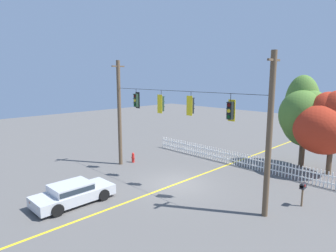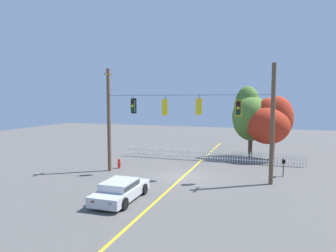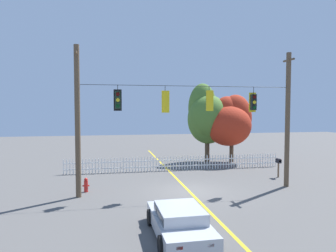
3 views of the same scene
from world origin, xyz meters
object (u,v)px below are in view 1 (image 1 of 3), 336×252
traffic_signal_northbound_secondary (136,100)px  traffic_signal_northbound_primary (161,104)px  traffic_signal_westbound_side (230,111)px  fire_hydrant (133,158)px  traffic_signal_southbound_primary (191,106)px  roadside_mailbox (303,187)px  autumn_maple_mid (328,124)px  parked_car (73,193)px  autumn_maple_near_fence (304,114)px

traffic_signal_northbound_secondary → traffic_signal_northbound_primary: bearing=-0.4°
traffic_signal_westbound_side → traffic_signal_northbound_primary: bearing=-179.8°
traffic_signal_northbound_primary → traffic_signal_westbound_side: (5.27, 0.02, -0.01)m
traffic_signal_westbound_side → fire_hydrant: (-9.66, 0.98, -4.71)m
traffic_signal_southbound_primary → roadside_mailbox: (5.83, 2.43, -4.11)m
autumn_maple_mid → parked_car: bearing=-118.2°
parked_car → fire_hydrant: 8.06m
traffic_signal_southbound_primary → autumn_maple_near_fence: (2.97, 9.52, -1.09)m
autumn_maple_near_fence → roadside_mailbox: 8.23m
traffic_signal_northbound_secondary → roadside_mailbox: 11.97m
parked_car → traffic_signal_southbound_primary: bearing=62.7°
traffic_signal_westbound_side → roadside_mailbox: size_ratio=1.12×
traffic_signal_northbound_secondary → traffic_signal_westbound_side: bearing=-0.0°
traffic_signal_northbound_primary → parked_car: (-0.60, -6.10, -4.51)m
fire_hydrant → autumn_maple_mid: bearing=33.7°
traffic_signal_northbound_secondary → fire_hydrant: traffic_signal_northbound_secondary is taller
traffic_signal_westbound_side → roadside_mailbox: (3.11, 2.41, -4.04)m
traffic_signal_southbound_primary → roadside_mailbox: traffic_signal_southbound_primary is taller
autumn_maple_mid → fire_hydrant: 14.58m
autumn_maple_mid → parked_car: size_ratio=1.38×
fire_hydrant → traffic_signal_northbound_primary: bearing=-12.9°
traffic_signal_northbound_secondary → traffic_signal_westbound_side: (7.87, -0.00, -0.09)m
traffic_signal_southbound_primary → parked_car: (-3.14, -6.10, -4.57)m
parked_car → autumn_maple_near_fence: bearing=68.6°
traffic_signal_southbound_primary → autumn_maple_near_fence: bearing=72.7°
autumn_maple_mid → autumn_maple_near_fence: bearing=161.6°
traffic_signal_northbound_primary → autumn_maple_near_fence: 11.06m
fire_hydrant → parked_car: bearing=-61.9°
parked_car → roadside_mailbox: 12.39m
traffic_signal_northbound_secondary → autumn_maple_near_fence: autumn_maple_near_fence is taller
fire_hydrant → roadside_mailbox: (12.77, 1.42, 0.67)m
traffic_signal_northbound_secondary → traffic_signal_southbound_primary: (5.15, -0.02, -0.01)m
traffic_signal_northbound_primary → traffic_signal_westbound_side: 5.27m
traffic_signal_northbound_secondary → autumn_maple_mid: size_ratio=0.23×
traffic_signal_southbound_primary → fire_hydrant: traffic_signal_southbound_primary is taller
autumn_maple_mid → traffic_signal_northbound_primary: bearing=-130.0°
traffic_signal_northbound_primary → autumn_maple_mid: 11.68m
traffic_signal_westbound_side → autumn_maple_mid: size_ratio=0.25×
autumn_maple_mid → traffic_signal_westbound_side: bearing=-103.8°
parked_car → roadside_mailbox: (8.98, 8.53, 0.46)m
traffic_signal_northbound_secondary → autumn_maple_mid: (10.04, 8.86, -1.56)m
traffic_signal_westbound_side → traffic_signal_northbound_secondary: bearing=180.0°
fire_hydrant → traffic_signal_northbound_secondary: bearing=-28.7°
traffic_signal_northbound_secondary → fire_hydrant: (-1.79, 0.98, -4.80)m
traffic_signal_northbound_primary → fire_hydrant: traffic_signal_northbound_primary is taller
traffic_signal_northbound_secondary → autumn_maple_mid: 13.48m
traffic_signal_northbound_secondary → autumn_maple_near_fence: (8.12, 9.51, -1.11)m
autumn_maple_near_fence → roadside_mailbox: size_ratio=5.33×
autumn_maple_mid → traffic_signal_northbound_secondary: bearing=-138.6°
autumn_maple_near_fence → traffic_signal_northbound_primary: bearing=-120.1°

